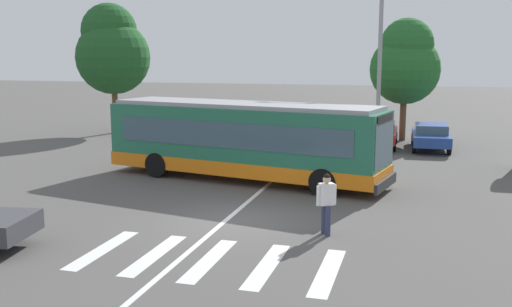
% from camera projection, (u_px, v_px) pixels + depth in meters
% --- Properties ---
extents(ground_plane, '(160.00, 160.00, 0.00)m').
position_uv_depth(ground_plane, '(235.00, 221.00, 17.55)').
color(ground_plane, '#514F4C').
extents(city_transit_bus, '(11.71, 4.83, 3.06)m').
position_uv_depth(city_transit_bus, '(244.00, 140.00, 23.07)').
color(city_transit_bus, black).
rests_on(city_transit_bus, ground_plane).
extents(pedestrian_crossing_street, '(0.51, 0.43, 1.72)m').
position_uv_depth(pedestrian_crossing_street, '(326.00, 201.00, 16.05)').
color(pedestrian_crossing_street, '#333856').
rests_on(pedestrian_crossing_street, ground_plane).
extents(parked_car_teal, '(2.01, 4.57, 1.35)m').
position_uv_depth(parked_car_teal, '(232.00, 127.00, 33.76)').
color(parked_car_teal, black).
rests_on(parked_car_teal, ground_plane).
extents(parked_car_white, '(2.03, 4.58, 1.35)m').
position_uv_depth(parked_car_white, '(279.00, 129.00, 32.89)').
color(parked_car_white, black).
rests_on(parked_car_white, ground_plane).
extents(parked_car_charcoal, '(2.04, 4.58, 1.35)m').
position_uv_depth(parked_car_charcoal, '(325.00, 132.00, 31.62)').
color(parked_car_charcoal, black).
rests_on(parked_car_charcoal, ground_plane).
extents(parked_car_red, '(1.93, 4.53, 1.35)m').
position_uv_depth(parked_car_red, '(379.00, 133.00, 31.57)').
color(parked_car_red, black).
rests_on(parked_car_red, ground_plane).
extents(parked_car_blue, '(1.99, 4.56, 1.35)m').
position_uv_depth(parked_car_blue, '(431.00, 135.00, 30.57)').
color(parked_car_blue, black).
rests_on(parked_car_blue, ground_plane).
extents(twin_arm_street_lamp, '(4.69, 0.32, 8.02)m').
position_uv_depth(twin_arm_street_lamp, '(380.00, 52.00, 28.00)').
color(twin_arm_street_lamp, '#939399').
rests_on(twin_arm_street_lamp, ground_plane).
extents(background_tree_left, '(4.59, 4.59, 8.08)m').
position_uv_depth(background_tree_left, '(112.00, 50.00, 36.47)').
color(background_tree_left, brown).
rests_on(background_tree_left, ground_plane).
extents(background_tree_right, '(3.97, 3.97, 6.96)m').
position_uv_depth(background_tree_right, '(405.00, 62.00, 33.23)').
color(background_tree_right, brown).
rests_on(background_tree_right, ground_plane).
extents(crosswalk_painted_stripes, '(6.23, 3.12, 0.01)m').
position_uv_depth(crosswalk_painted_stripes, '(209.00, 260.00, 14.19)').
color(crosswalk_painted_stripes, silver).
rests_on(crosswalk_painted_stripes, ground_plane).
extents(lane_center_line, '(0.16, 24.00, 0.01)m').
position_uv_depth(lane_center_line, '(245.00, 204.00, 19.52)').
color(lane_center_line, silver).
rests_on(lane_center_line, ground_plane).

